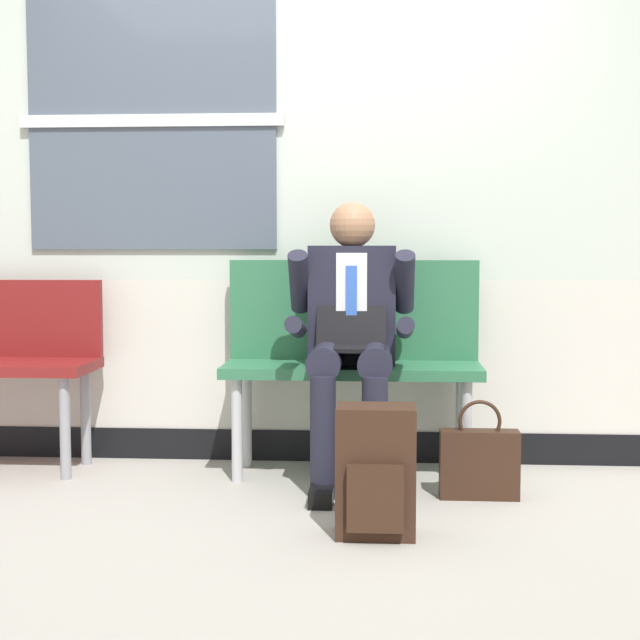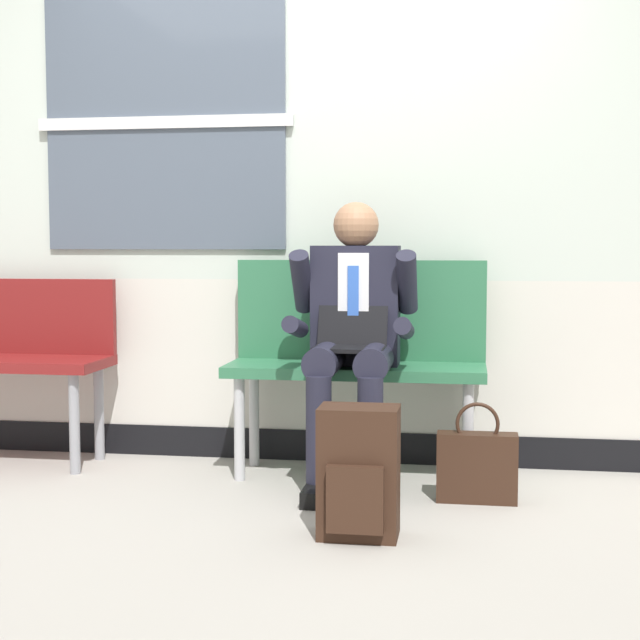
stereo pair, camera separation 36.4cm
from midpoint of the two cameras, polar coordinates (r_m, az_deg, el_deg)
ground_plane at (r=4.12m, az=0.31°, el=-10.61°), size 18.00×18.00×0.00m
station_wall at (r=4.70m, az=1.49°, el=8.76°), size 5.67×0.17×2.86m
bench_with_person at (r=4.41m, az=4.67°, el=-1.75°), size 1.20×0.42×1.01m
person_seated at (r=4.20m, az=4.46°, el=-0.73°), size 0.57×0.70×1.28m
backpack at (r=3.50m, az=5.38°, el=-9.33°), size 0.29×0.23×0.49m
handbag at (r=4.06m, az=12.12°, el=-8.69°), size 0.34×0.11×0.42m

